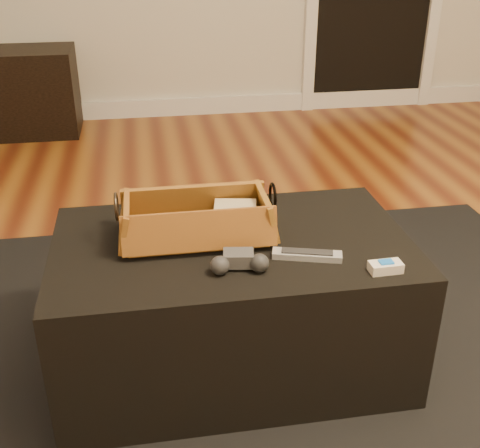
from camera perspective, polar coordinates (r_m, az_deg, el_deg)
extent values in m
cube|color=brown|center=(1.95, 3.11, -12.77)|extent=(5.00, 5.50, 0.01)
cube|color=white|center=(4.37, -4.70, 11.07)|extent=(5.00, 0.04, 0.12)
cube|color=black|center=(1.89, -0.46, -13.76)|extent=(2.60, 2.00, 0.01)
cube|color=black|center=(1.80, -0.74, -7.48)|extent=(1.00, 0.60, 0.42)
cube|color=black|center=(1.68, -4.78, -0.79)|extent=(0.23, 0.07, 0.02)
cube|color=#CAB48C|center=(1.72, -0.45, 0.90)|extent=(0.13, 0.10, 0.07)
cube|color=#956421|center=(1.70, -4.07, -1.07)|extent=(0.38, 0.18, 0.02)
cube|color=#A16724|center=(1.76, -4.44, 2.15)|extent=(0.41, 0.04, 0.11)
cube|color=brown|center=(1.59, -3.81, -0.68)|extent=(0.41, 0.04, 0.11)
cube|color=#A16924|center=(1.70, 2.55, 1.28)|extent=(0.04, 0.21, 0.11)
cube|color=#8F5B20|center=(1.67, -10.94, 0.32)|extent=(0.04, 0.21, 0.11)
torus|color=black|center=(1.69, 3.12, 2.66)|extent=(0.01, 0.08, 0.08)
torus|color=black|center=(1.65, -11.63, 1.63)|extent=(0.01, 0.08, 0.08)
cube|color=#3A3A3D|center=(1.55, -0.15, -3.27)|extent=(0.09, 0.07, 0.04)
sphere|color=#2A2A2D|center=(1.52, -1.92, -3.96)|extent=(0.05, 0.05, 0.05)
sphere|color=#252527|center=(1.53, 1.85, -3.72)|extent=(0.05, 0.05, 0.05)
cube|color=#AAABB1|center=(1.61, 6.37, -2.95)|extent=(0.19, 0.09, 0.02)
cube|color=#242426|center=(1.60, 6.39, -2.62)|extent=(0.14, 0.07, 0.00)
cube|color=silver|center=(1.58, 13.63, -3.99)|extent=(0.08, 0.04, 0.03)
cube|color=#1C74F0|center=(1.57, 13.69, -3.53)|extent=(0.04, 0.03, 0.01)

